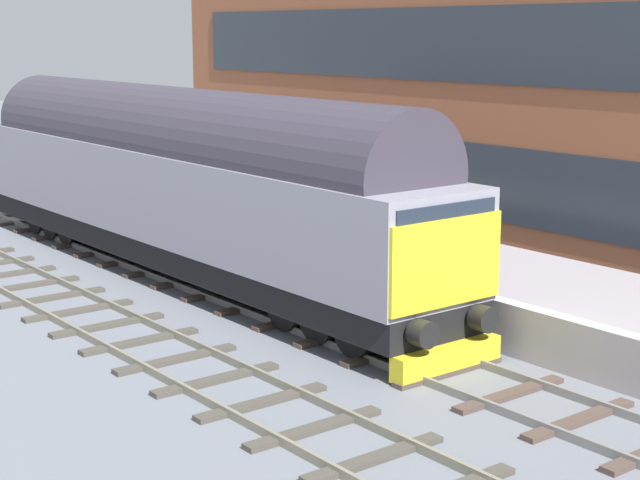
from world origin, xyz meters
The scene contains 6 objects.
ground_plane centered at (0.00, 0.00, 0.00)m, with size 140.00×140.00×0.00m, color slate.
track_main centered at (0.00, 0.00, 0.06)m, with size 2.50×60.00×0.15m.
track_adjacent_west centered at (-3.48, 0.00, 0.06)m, with size 2.50×60.00×0.15m.
station_platform centered at (3.60, 0.00, 0.50)m, with size 4.00×44.00×1.01m.
diesel_locomotive centered at (0.00, 4.20, 2.48)m, with size 2.74×18.57×4.68m.
platform_number_sign centered at (2.10, -3.93, 2.35)m, with size 0.10×0.44×2.02m.
Camera 1 is at (-12.30, -17.01, 6.00)m, focal length 56.44 mm.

